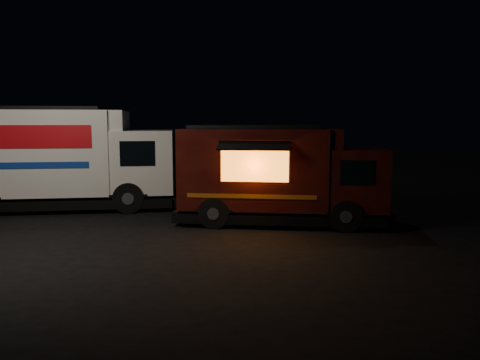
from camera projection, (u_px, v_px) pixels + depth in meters
ground at (186, 227)px, 13.05m from camera, size 80.00×80.00×0.00m
white_truck at (66, 158)px, 15.70m from camera, size 7.94×4.56×3.41m
red_truck at (282, 174)px, 13.49m from camera, size 6.14×2.42×2.83m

